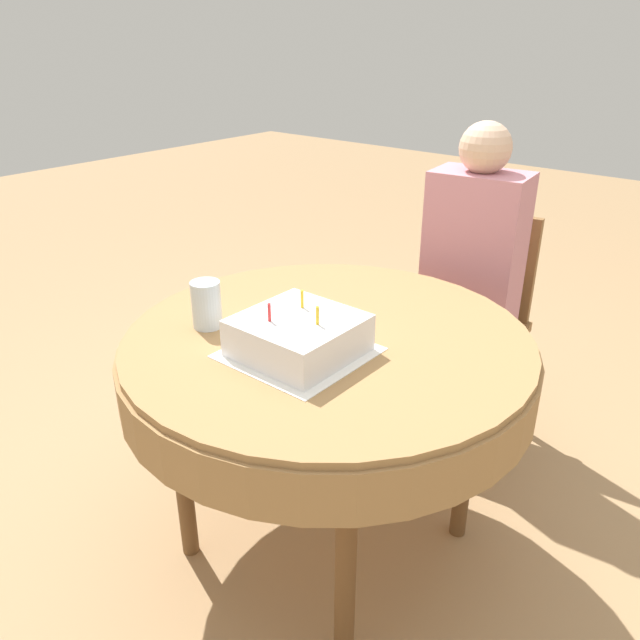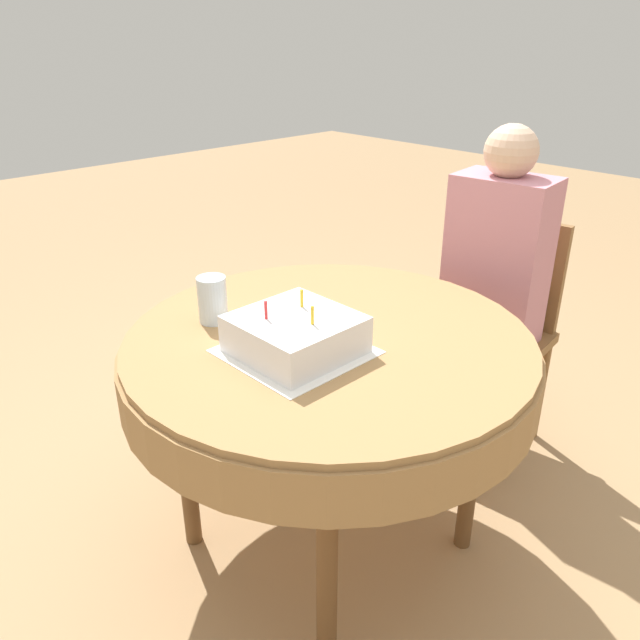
# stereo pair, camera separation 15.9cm
# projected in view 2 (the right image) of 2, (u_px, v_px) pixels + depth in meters

# --- Properties ---
(ground_plane) EXTENTS (12.00, 12.00, 0.00)m
(ground_plane) POSITION_uv_depth(u_px,v_px,m) (328.00, 541.00, 1.96)
(ground_plane) COLOR #A37F56
(dining_table) EXTENTS (1.10, 1.10, 0.73)m
(dining_table) POSITION_uv_depth(u_px,v_px,m) (329.00, 363.00, 1.68)
(dining_table) COLOR #9E7547
(dining_table) RESTS_ON ground_plane
(chair) EXTENTS (0.43, 0.43, 0.85)m
(chair) POSITION_uv_depth(u_px,v_px,m) (496.00, 326.00, 2.29)
(chair) COLOR brown
(chair) RESTS_ON ground_plane
(person) EXTENTS (0.34, 0.32, 1.19)m
(person) POSITION_uv_depth(u_px,v_px,m) (493.00, 273.00, 2.13)
(person) COLOR #DBB293
(person) RESTS_ON ground_plane
(napkin) EXTENTS (0.32, 0.32, 0.00)m
(napkin) POSITION_uv_depth(u_px,v_px,m) (296.00, 351.00, 1.56)
(napkin) COLOR white
(napkin) RESTS_ON dining_table
(birthday_cake) EXTENTS (0.27, 0.27, 0.14)m
(birthday_cake) POSITION_uv_depth(u_px,v_px,m) (295.00, 334.00, 1.54)
(birthday_cake) COLOR white
(birthday_cake) RESTS_ON dining_table
(drinking_glass) EXTENTS (0.08, 0.08, 0.13)m
(drinking_glass) POSITION_uv_depth(u_px,v_px,m) (212.00, 300.00, 1.70)
(drinking_glass) COLOR silver
(drinking_glass) RESTS_ON dining_table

